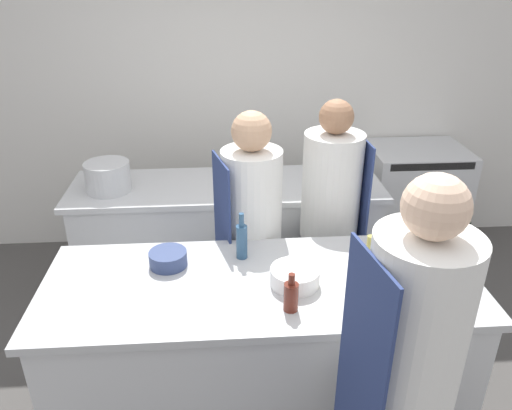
% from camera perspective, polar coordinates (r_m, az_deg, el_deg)
% --- Properties ---
extents(wall_back, '(8.00, 0.06, 2.80)m').
position_cam_1_polar(wall_back, '(4.29, -1.73, 13.19)').
color(wall_back, silver).
rests_on(wall_back, ground_plane).
extents(prep_counter, '(2.17, 0.83, 0.93)m').
position_cam_1_polar(prep_counter, '(2.79, 0.53, -16.48)').
color(prep_counter, silver).
rests_on(prep_counter, ground_plane).
extents(pass_counter, '(2.22, 0.67, 0.93)m').
position_cam_1_polar(pass_counter, '(3.77, -3.21, -4.04)').
color(pass_counter, silver).
rests_on(pass_counter, ground_plane).
extents(oven_range, '(0.80, 0.62, 0.96)m').
position_cam_1_polar(oven_range, '(4.56, 17.34, 0.47)').
color(oven_range, silver).
rests_on(oven_range, ground_plane).
extents(chef_at_prep_near, '(0.40, 0.38, 1.78)m').
position_cam_1_polar(chef_at_prep_near, '(2.07, 16.37, -19.93)').
color(chef_at_prep_near, black).
rests_on(chef_at_prep_near, ground_plane).
extents(chef_at_stove, '(0.39, 0.37, 1.64)m').
position_cam_1_polar(chef_at_stove, '(3.26, 8.36, -2.31)').
color(chef_at_stove, black).
rests_on(chef_at_stove, ground_plane).
extents(chef_at_pass_far, '(0.40, 0.39, 1.63)m').
position_cam_1_polar(chef_at_pass_far, '(3.05, -0.52, -4.19)').
color(chef_at_pass_far, black).
rests_on(chef_at_pass_far, ground_plane).
extents(bottle_olive_oil, '(0.08, 0.08, 0.29)m').
position_cam_1_polar(bottle_olive_oil, '(2.77, 20.96, -4.14)').
color(bottle_olive_oil, silver).
rests_on(bottle_olive_oil, prep_counter).
extents(bottle_vinegar, '(0.08, 0.08, 0.30)m').
position_cam_1_polar(bottle_vinegar, '(2.70, 22.39, -5.15)').
color(bottle_vinegar, black).
rests_on(bottle_vinegar, prep_counter).
extents(bottle_wine, '(0.07, 0.07, 0.31)m').
position_cam_1_polar(bottle_wine, '(2.42, 12.57, -7.30)').
color(bottle_wine, '#B2A84C').
rests_on(bottle_wine, prep_counter).
extents(bottle_cooking_oil, '(0.07, 0.07, 0.19)m').
position_cam_1_polar(bottle_cooking_oil, '(2.28, 4.02, -10.30)').
color(bottle_cooking_oil, '#5B2319').
rests_on(bottle_cooking_oil, prep_counter).
extents(bottle_sauce, '(0.06, 0.06, 0.26)m').
position_cam_1_polar(bottle_sauce, '(2.64, -1.64, -4.05)').
color(bottle_sauce, '#2D5175').
rests_on(bottle_sauce, prep_counter).
extents(bowl_mixing_large, '(0.20, 0.20, 0.08)m').
position_cam_1_polar(bowl_mixing_large, '(2.64, -10.01, -6.05)').
color(bowl_mixing_large, navy).
rests_on(bowl_mixing_large, prep_counter).
extents(bowl_prep_small, '(0.24, 0.24, 0.09)m').
position_cam_1_polar(bowl_prep_small, '(2.47, 4.45, -8.15)').
color(bowl_prep_small, white).
rests_on(bowl_prep_small, prep_counter).
extents(cup, '(0.07, 0.07, 0.08)m').
position_cam_1_polar(cup, '(2.65, 13.04, -6.29)').
color(cup, '#B2382D').
rests_on(cup, prep_counter).
extents(stockpot, '(0.31, 0.31, 0.20)m').
position_cam_1_polar(stockpot, '(3.57, -16.57, 3.12)').
color(stockpot, silver).
rests_on(stockpot, pass_counter).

